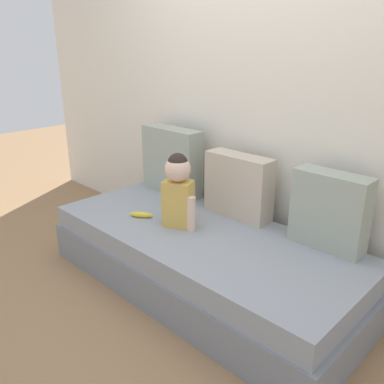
{
  "coord_description": "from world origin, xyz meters",
  "views": [
    {
      "loc": [
        1.63,
        -1.76,
        1.57
      ],
      "look_at": [
        -0.09,
        0.0,
        0.66
      ],
      "focal_mm": 37.89,
      "sensor_mm": 36.0,
      "label": 1
    }
  ],
  "objects_px": {
    "couch": "(201,259)",
    "banana": "(141,215)",
    "throw_pillow_left": "(172,161)",
    "throw_pillow_right": "(330,211)",
    "throw_pillow_center": "(238,186)",
    "toddler": "(178,188)"
  },
  "relations": [
    {
      "from": "throw_pillow_right",
      "to": "banana",
      "type": "distance_m",
      "value": 1.26
    },
    {
      "from": "couch",
      "to": "toddler",
      "type": "bearing_deg",
      "value": -167.55
    },
    {
      "from": "toddler",
      "to": "banana",
      "type": "distance_m",
      "value": 0.38
    },
    {
      "from": "couch",
      "to": "toddler",
      "type": "xyz_separation_m",
      "value": [
        -0.18,
        -0.04,
        0.47
      ]
    },
    {
      "from": "couch",
      "to": "throw_pillow_right",
      "type": "height_order",
      "value": "throw_pillow_right"
    },
    {
      "from": "throw_pillow_center",
      "to": "banana",
      "type": "xyz_separation_m",
      "value": [
        -0.46,
        -0.51,
        -0.2
      ]
    },
    {
      "from": "couch",
      "to": "throw_pillow_center",
      "type": "bearing_deg",
      "value": 90.0
    },
    {
      "from": "couch",
      "to": "throw_pillow_left",
      "type": "height_order",
      "value": "throw_pillow_left"
    },
    {
      "from": "throw_pillow_left",
      "to": "throw_pillow_center",
      "type": "relative_size",
      "value": 1.09
    },
    {
      "from": "throw_pillow_right",
      "to": "toddler",
      "type": "distance_m",
      "value": 0.95
    },
    {
      "from": "throw_pillow_center",
      "to": "toddler",
      "type": "relative_size",
      "value": 1.0
    },
    {
      "from": "throw_pillow_left",
      "to": "banana",
      "type": "height_order",
      "value": "throw_pillow_left"
    },
    {
      "from": "throw_pillow_right",
      "to": "throw_pillow_left",
      "type": "bearing_deg",
      "value": 180.0
    },
    {
      "from": "toddler",
      "to": "banana",
      "type": "bearing_deg",
      "value": -160.94
    },
    {
      "from": "throw_pillow_right",
      "to": "toddler",
      "type": "relative_size",
      "value": 0.93
    },
    {
      "from": "throw_pillow_center",
      "to": "throw_pillow_right",
      "type": "relative_size",
      "value": 1.08
    },
    {
      "from": "throw_pillow_center",
      "to": "banana",
      "type": "bearing_deg",
      "value": -132.08
    },
    {
      "from": "couch",
      "to": "banana",
      "type": "bearing_deg",
      "value": -163.47
    },
    {
      "from": "couch",
      "to": "throw_pillow_center",
      "type": "xyz_separation_m",
      "value": [
        0.0,
        0.37,
        0.43
      ]
    },
    {
      "from": "banana",
      "to": "throw_pillow_right",
      "type": "bearing_deg",
      "value": 24.07
    },
    {
      "from": "toddler",
      "to": "throw_pillow_left",
      "type": "bearing_deg",
      "value": 140.53
    },
    {
      "from": "throw_pillow_left",
      "to": "banana",
      "type": "bearing_deg",
      "value": -66.58
    }
  ]
}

